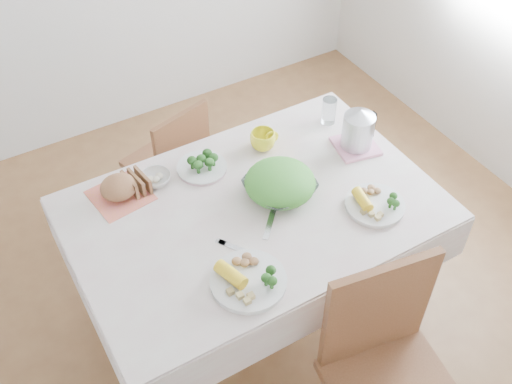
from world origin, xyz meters
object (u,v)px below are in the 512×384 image
dining_table (254,265)px  dinner_plate_left (248,281)px  yellow_mug (263,140)px  dinner_plate_right (375,205)px  chair_far (165,152)px  salad_bowl (280,188)px  electric_kettle (358,127)px

dining_table → dinner_plate_left: size_ratio=4.90×
dinner_plate_left → yellow_mug: (0.44, 0.63, 0.03)m
dinner_plate_right → yellow_mug: bearing=110.5°
chair_far → salad_bowl: size_ratio=2.84×
dining_table → yellow_mug: bearing=53.8°
dinner_plate_right → salad_bowl: bearing=138.3°
dinner_plate_right → yellow_mug: 0.59m
chair_far → dinner_plate_left: chair_far is taller
chair_far → yellow_mug: 0.70m
dining_table → dinner_plate_left: dinner_plate_left is taller
salad_bowl → dinner_plate_right: size_ratio=1.12×
yellow_mug → electric_kettle: (0.37, -0.21, 0.08)m
salad_bowl → dinner_plate_left: bearing=-135.7°
yellow_mug → electric_kettle: size_ratio=0.59×
dinner_plate_right → electric_kettle: 0.40m
yellow_mug → dinner_plate_right: bearing=-69.5°
electric_kettle → yellow_mug: bearing=173.2°
chair_far → electric_kettle: size_ratio=4.02×
dinner_plate_left → chair_far: bearing=82.7°
dining_table → electric_kettle: 0.78m
dinner_plate_right → electric_kettle: (0.16, 0.34, 0.11)m
dining_table → dinner_plate_right: bearing=-30.6°
salad_bowl → yellow_mug: (0.09, 0.29, 0.01)m
yellow_mug → dinner_plate_left: bearing=-124.8°
dinner_plate_left → electric_kettle: size_ratio=1.44×
dinner_plate_right → yellow_mug: yellow_mug is taller
dinner_plate_left → electric_kettle: electric_kettle is taller
salad_bowl → dinner_plate_left: 0.48m
electric_kettle → dinner_plate_left: bearing=-129.8°
dinner_plate_right → electric_kettle: bearing=64.8°
salad_bowl → dinner_plate_left: (-0.35, -0.34, -0.02)m
dining_table → electric_kettle: size_ratio=7.07×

